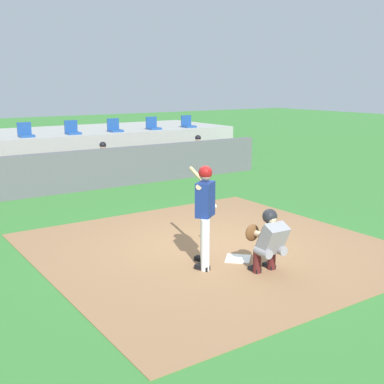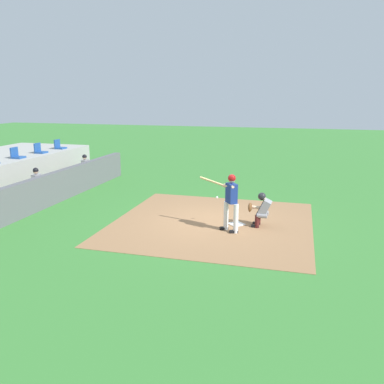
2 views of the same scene
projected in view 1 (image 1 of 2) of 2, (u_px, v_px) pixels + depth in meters
ground_plane at (212, 248)px, 9.73m from camera, size 80.00×80.00×0.00m
dirt_infield at (212, 248)px, 9.73m from camera, size 6.40×6.40×0.01m
home_plate at (238, 259)px, 9.08m from camera, size 0.62×0.62×0.02m
batter_at_plate at (205, 209)px, 8.56m from camera, size 0.71×1.36×1.80m
catcher_crouched at (268, 239)px, 8.32m from camera, size 0.49×1.80×1.13m
dugout_wall at (83, 171)px, 14.85m from camera, size 13.00×0.30×1.20m
dugout_bench at (72, 178)px, 15.74m from camera, size 11.80×0.44×0.45m
dugout_player_1 at (105, 161)px, 16.12m from camera, size 0.49×0.70×1.30m
dugout_player_2 at (200, 152)px, 18.18m from camera, size 0.49×0.70×1.30m
stands_platform at (37, 151)px, 18.38m from camera, size 15.00×4.40×1.40m
stadium_seat_3 at (26, 133)px, 16.53m from camera, size 0.46×0.46×0.48m
stadium_seat_4 at (72, 130)px, 17.42m from camera, size 0.46×0.46×0.48m
stadium_seat_5 at (115, 128)px, 18.31m from camera, size 0.46×0.46×0.48m
stadium_seat_6 at (153, 126)px, 19.20m from camera, size 0.46×0.46×0.48m
stadium_seat_7 at (188, 124)px, 20.09m from camera, size 0.46×0.46×0.48m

